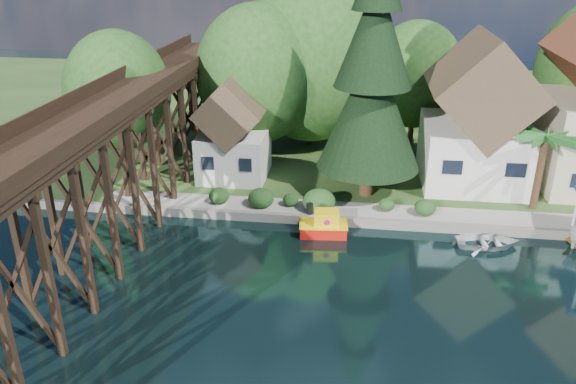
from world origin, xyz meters
name	(u,v)px	position (x,y,z in m)	size (l,w,h in m)	color
ground	(381,297)	(0.00, 0.00, 0.00)	(140.00, 140.00, 0.00)	black
bank	(375,116)	(0.00, 34.00, 0.25)	(140.00, 52.00, 0.50)	#26461C
seawall	(442,227)	(4.00, 8.00, 0.31)	(60.00, 0.40, 0.62)	slate
promenade	(471,217)	(6.00, 9.30, 0.53)	(50.00, 2.60, 0.06)	gray
trestle_bridge	(118,155)	(-16.00, 5.17, 5.35)	(4.12, 44.18, 9.30)	black
house_left	(478,122)	(7.00, 16.00, 5.14)	(7.64, 8.64, 11.02)	silver
shed	(233,135)	(-11.00, 14.50, 3.83)	(5.09, 5.40, 7.85)	silver
bg_trees	(394,75)	(1.00, 21.25, 7.29)	(49.90, 13.30, 10.57)	#382314
shrubs	(311,199)	(-4.60, 9.26, 1.23)	(15.76, 2.47, 1.70)	#1B3F16
conifer	(373,77)	(-0.89, 12.29, 8.96)	(7.13, 7.13, 17.56)	#382314
palm_tree	(546,140)	(10.43, 11.36, 5.39)	(4.50, 4.50, 5.60)	#382314
tugboat	(324,225)	(-3.49, 6.60, 0.66)	(3.18, 1.93, 2.21)	red
boat_white_a	(488,240)	(6.59, 6.43, 0.40)	(2.74, 3.84, 0.80)	silver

